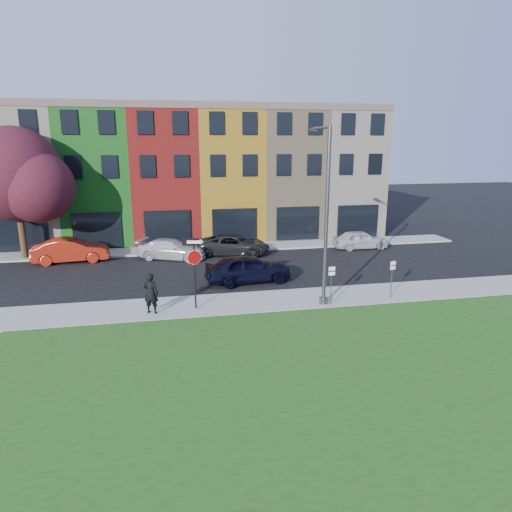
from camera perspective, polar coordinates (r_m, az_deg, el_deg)
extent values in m
plane|color=black|center=(20.04, 4.35, -8.67)|extent=(120.00, 120.00, 0.00)
cube|color=gray|center=(23.25, 7.15, -5.29)|extent=(40.00, 3.00, 0.12)
cube|color=gray|center=(33.72, -7.43, 0.88)|extent=(40.00, 2.40, 0.12)
cube|color=beige|center=(40.30, -25.81, 8.88)|extent=(5.00, 10.00, 10.00)
cube|color=#268C26|center=(39.37, -18.67, 9.45)|extent=(5.00, 10.00, 10.00)
cube|color=#A31E1B|center=(39.06, -11.28, 9.88)|extent=(5.00, 10.00, 10.00)
cube|color=gold|center=(39.39, -3.88, 10.15)|extent=(5.00, 10.00, 10.00)
cube|color=#8C765A|center=(40.33, 3.29, 10.26)|extent=(5.00, 10.00, 10.00)
cube|color=beige|center=(41.86, 10.04, 10.21)|extent=(5.00, 10.00, 10.00)
cube|color=black|center=(34.57, -6.81, 3.66)|extent=(30.00, 0.12, 2.60)
cylinder|color=black|center=(21.30, -7.66, -2.30)|extent=(0.08, 0.08, 3.30)
cylinder|color=white|center=(21.06, -7.73, -0.17)|extent=(0.71, 0.15, 0.72)
cylinder|color=maroon|center=(21.04, -7.72, -0.19)|extent=(0.67, 0.14, 0.68)
cube|color=black|center=(20.90, -7.79, 1.75)|extent=(1.04, 0.22, 0.34)
cube|color=white|center=(20.87, -7.79, 1.74)|extent=(0.65, 0.13, 0.14)
imported|color=black|center=(21.27, -13.00, -4.55)|extent=(1.00, 0.91, 1.90)
imported|color=black|center=(25.62, -0.98, -1.54)|extent=(2.93, 5.21, 1.64)
imported|color=maroon|center=(32.29, -22.14, 0.66)|extent=(2.60, 5.12, 1.58)
imported|color=silver|center=(31.28, -10.47, 0.84)|extent=(5.01, 5.86, 1.33)
imported|color=black|center=(31.98, -2.80, 1.42)|extent=(4.52, 6.05, 1.40)
imported|color=silver|center=(34.55, 12.94, 2.01)|extent=(1.74, 4.06, 1.36)
cylinder|color=#4C4E51|center=(21.40, 8.81, 4.66)|extent=(0.18, 0.18, 8.34)
cylinder|color=#4C4E51|center=(22.41, 8.42, -5.52)|extent=(0.40, 0.40, 0.30)
cylinder|color=#4C4E51|center=(22.05, 8.23, 15.58)|extent=(0.19, 2.00, 0.12)
cube|color=#4C4E51|center=(23.07, 7.20, 15.42)|extent=(0.27, 0.56, 0.16)
cylinder|color=#4C4E51|center=(22.10, 9.37, -3.59)|extent=(0.05, 0.05, 1.94)
cube|color=white|center=(21.88, 9.47, -1.88)|extent=(0.32, 0.04, 0.42)
cube|color=maroon|center=(21.86, 9.49, -1.89)|extent=(0.32, 0.03, 0.06)
cylinder|color=#4C4E51|center=(23.65, 16.60, -2.78)|extent=(0.05, 0.05, 1.97)
cube|color=white|center=(23.44, 16.75, -1.14)|extent=(0.32, 0.09, 0.42)
cube|color=maroon|center=(23.42, 16.78, -1.15)|extent=(0.31, 0.08, 0.06)
cylinder|color=black|center=(34.19, -27.19, 2.63)|extent=(0.44, 0.44, 3.43)
sphere|color=black|center=(33.73, -27.93, 9.03)|extent=(6.09, 6.09, 6.09)
sphere|color=black|center=(32.51, -25.63, 7.80)|extent=(4.57, 4.57, 4.57)
sphere|color=black|center=(34.18, -27.36, 10.95)|extent=(3.66, 3.66, 3.66)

